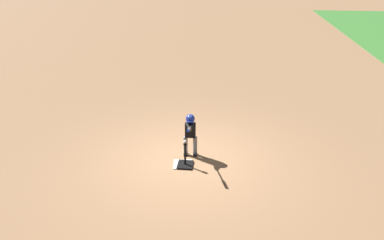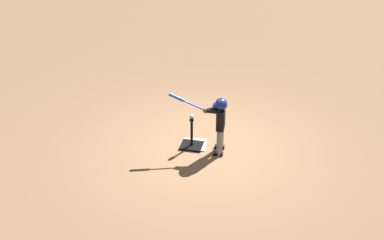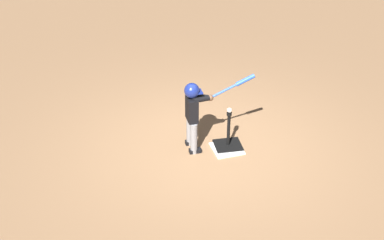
{
  "view_description": "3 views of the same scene",
  "coord_description": "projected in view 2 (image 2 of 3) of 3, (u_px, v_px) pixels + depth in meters",
  "views": [
    {
      "loc": [
        7.99,
        1.0,
        4.65
      ],
      "look_at": [
        -0.36,
        0.08,
        0.92
      ],
      "focal_mm": 35.0,
      "sensor_mm": 36.0,
      "label": 1
    },
    {
      "loc": [
        -1.65,
        8.35,
        5.28
      ],
      "look_at": [
        0.26,
        0.06,
        0.62
      ],
      "focal_mm": 50.0,
      "sensor_mm": 36.0,
      "label": 2
    },
    {
      "loc": [
        -1.55,
        -6.59,
        4.56
      ],
      "look_at": [
        -0.3,
        -0.12,
        0.6
      ],
      "focal_mm": 50.0,
      "sensor_mm": 36.0,
      "label": 3
    }
  ],
  "objects": [
    {
      "name": "home_plate",
      "position": [
        194.0,
        145.0,
        10.11
      ],
      "size": [
        0.48,
        0.48,
        0.02
      ],
      "primitive_type": "cube",
      "rotation": [
        0.0,
        0.0,
        0.11
      ],
      "color": "white",
      "rests_on": "ground_plane"
    },
    {
      "name": "batter_child",
      "position": [
        218.0,
        118.0,
        9.58
      ],
      "size": [
        1.06,
        0.35,
        1.15
      ],
      "color": "gray",
      "rests_on": "ground_plane"
    },
    {
      "name": "ground_plane",
      "position": [
        206.0,
        149.0,
        10.0
      ],
      "size": [
        90.0,
        90.0,
        0.0
      ],
      "primitive_type": "plane",
      "color": "#99704C"
    },
    {
      "name": "batting_tee",
      "position": [
        192.0,
        143.0,
        10.03
      ],
      "size": [
        0.41,
        0.37,
        0.61
      ],
      "color": "black",
      "rests_on": "ground_plane"
    },
    {
      "name": "baseball",
      "position": [
        192.0,
        117.0,
        9.76
      ],
      "size": [
        0.07,
        0.07,
        0.07
      ],
      "primitive_type": "sphere",
      "color": "white",
      "rests_on": "batting_tee"
    }
  ]
}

